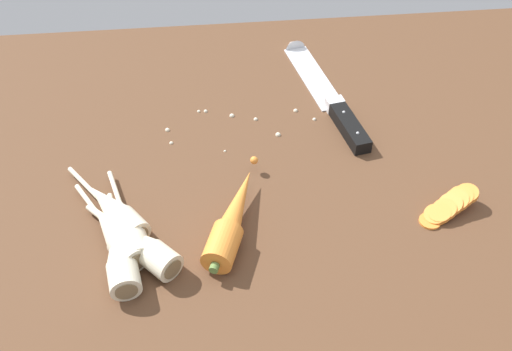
{
  "coord_description": "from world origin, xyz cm",
  "views": [
    {
      "loc": [
        -6.72,
        -66.02,
        63.4
      ],
      "look_at": [
        0.0,
        -2.0,
        1.5
      ],
      "focal_mm": 42.43,
      "sensor_mm": 36.0,
      "label": 1
    }
  ],
  "objects_px": {
    "carrot_slice_stack": "(449,206)",
    "chefs_knife": "(322,87)",
    "parsnip_mid_left": "(128,227)",
    "whole_carrot": "(233,219)",
    "parsnip_mid_right": "(114,211)",
    "parsnip_outer": "(120,255)",
    "parsnip_back": "(143,246)",
    "parsnip_front": "(115,234)"
  },
  "relations": [
    {
      "from": "parsnip_mid_left",
      "to": "parsnip_outer",
      "type": "height_order",
      "value": "same"
    },
    {
      "from": "parsnip_mid_left",
      "to": "whole_carrot",
      "type": "bearing_deg",
      "value": -0.41
    },
    {
      "from": "whole_carrot",
      "to": "carrot_slice_stack",
      "type": "bearing_deg",
      "value": -0.08
    },
    {
      "from": "parsnip_back",
      "to": "parsnip_outer",
      "type": "bearing_deg",
      "value": -157.43
    },
    {
      "from": "parsnip_back",
      "to": "carrot_slice_stack",
      "type": "bearing_deg",
      "value": 4.66
    },
    {
      "from": "parsnip_back",
      "to": "parsnip_outer",
      "type": "distance_m",
      "value": 0.03
    },
    {
      "from": "chefs_knife",
      "to": "parsnip_mid_right",
      "type": "distance_m",
      "value": 0.44
    },
    {
      "from": "parsnip_front",
      "to": "parsnip_mid_right",
      "type": "height_order",
      "value": "same"
    },
    {
      "from": "whole_carrot",
      "to": "parsnip_back",
      "type": "xyz_separation_m",
      "value": [
        -0.12,
        -0.04,
        -0.0
      ]
    },
    {
      "from": "chefs_knife",
      "to": "carrot_slice_stack",
      "type": "height_order",
      "value": "carrot_slice_stack"
    },
    {
      "from": "whole_carrot",
      "to": "parsnip_back",
      "type": "height_order",
      "value": "whole_carrot"
    },
    {
      "from": "parsnip_mid_right",
      "to": "parsnip_back",
      "type": "distance_m",
      "value": 0.08
    },
    {
      "from": "parsnip_outer",
      "to": "carrot_slice_stack",
      "type": "bearing_deg",
      "value": 5.85
    },
    {
      "from": "carrot_slice_stack",
      "to": "parsnip_back",
      "type": "bearing_deg",
      "value": -175.34
    },
    {
      "from": "parsnip_mid_left",
      "to": "carrot_slice_stack",
      "type": "distance_m",
      "value": 0.45
    },
    {
      "from": "parsnip_front",
      "to": "parsnip_mid_right",
      "type": "relative_size",
      "value": 1.02
    },
    {
      "from": "whole_carrot",
      "to": "parsnip_back",
      "type": "distance_m",
      "value": 0.13
    },
    {
      "from": "whole_carrot",
      "to": "parsnip_back",
      "type": "bearing_deg",
      "value": -163.74
    },
    {
      "from": "chefs_knife",
      "to": "parsnip_mid_left",
      "type": "relative_size",
      "value": 1.89
    },
    {
      "from": "whole_carrot",
      "to": "carrot_slice_stack",
      "type": "xyz_separation_m",
      "value": [
        0.31,
        -0.0,
        -0.01
      ]
    },
    {
      "from": "whole_carrot",
      "to": "parsnip_outer",
      "type": "bearing_deg",
      "value": -162.49
    },
    {
      "from": "chefs_knife",
      "to": "parsnip_back",
      "type": "height_order",
      "value": "parsnip_back"
    },
    {
      "from": "parsnip_front",
      "to": "chefs_knife",
      "type": "bearing_deg",
      "value": 43.06
    },
    {
      "from": "parsnip_mid_right",
      "to": "carrot_slice_stack",
      "type": "xyz_separation_m",
      "value": [
        0.47,
        -0.03,
        -0.01
      ]
    },
    {
      "from": "parsnip_front",
      "to": "parsnip_outer",
      "type": "relative_size",
      "value": 0.93
    },
    {
      "from": "parsnip_mid_right",
      "to": "parsnip_outer",
      "type": "bearing_deg",
      "value": -81.2
    },
    {
      "from": "whole_carrot",
      "to": "carrot_slice_stack",
      "type": "distance_m",
      "value": 0.31
    },
    {
      "from": "whole_carrot",
      "to": "parsnip_front",
      "type": "relative_size",
      "value": 1.23
    },
    {
      "from": "parsnip_mid_right",
      "to": "parsnip_front",
      "type": "bearing_deg",
      "value": -85.07
    },
    {
      "from": "parsnip_front",
      "to": "parsnip_mid_left",
      "type": "xyz_separation_m",
      "value": [
        0.02,
        0.01,
        -0.0
      ]
    },
    {
      "from": "chefs_knife",
      "to": "parsnip_mid_left",
      "type": "height_order",
      "value": "parsnip_mid_left"
    },
    {
      "from": "carrot_slice_stack",
      "to": "chefs_knife",
      "type": "bearing_deg",
      "value": 111.97
    },
    {
      "from": "whole_carrot",
      "to": "parsnip_mid_left",
      "type": "distance_m",
      "value": 0.14
    },
    {
      "from": "parsnip_mid_right",
      "to": "parsnip_mid_left",
      "type": "bearing_deg",
      "value": -57.2
    },
    {
      "from": "whole_carrot",
      "to": "parsnip_front",
      "type": "height_order",
      "value": "whole_carrot"
    },
    {
      "from": "parsnip_mid_left",
      "to": "parsnip_back",
      "type": "relative_size",
      "value": 1.26
    },
    {
      "from": "whole_carrot",
      "to": "parsnip_outer",
      "type": "xyz_separation_m",
      "value": [
        -0.15,
        -0.05,
        -0.0
      ]
    },
    {
      "from": "whole_carrot",
      "to": "parsnip_front",
      "type": "bearing_deg",
      "value": -176.35
    },
    {
      "from": "chefs_knife",
      "to": "carrot_slice_stack",
      "type": "bearing_deg",
      "value": -68.03
    },
    {
      "from": "parsnip_front",
      "to": "parsnip_mid_right",
      "type": "bearing_deg",
      "value": 94.93
    },
    {
      "from": "parsnip_outer",
      "to": "parsnip_mid_left",
      "type": "bearing_deg",
      "value": 80.52
    },
    {
      "from": "chefs_knife",
      "to": "parsnip_mid_right",
      "type": "relative_size",
      "value": 2.1
    }
  ]
}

